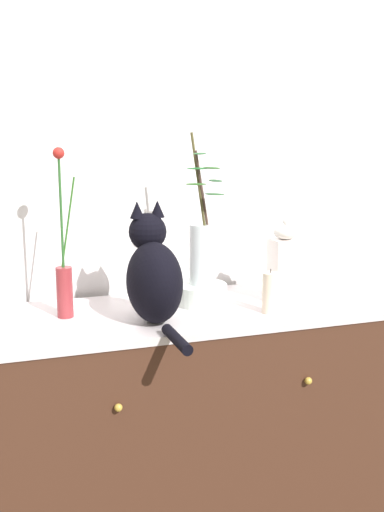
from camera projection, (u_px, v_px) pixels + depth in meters
The scene contains 8 objects.
wall_back at pixel (165, 179), 2.33m from camera, with size 4.40×0.08×2.60m, color silver.
sideboard at pixel (192, 431), 2.21m from camera, with size 1.40×0.51×0.89m.
cat_sitting at pixel (154, 275), 1.95m from camera, with size 0.17×0.44×0.37m.
vase_slim_green at pixel (64, 276), 2.00m from camera, with size 0.07×0.05×0.54m.
bowl_porcelain at pixel (201, 294), 2.17m from camera, with size 0.18×0.18×0.07m, color white.
vase_glass_clear at pixel (201, 247), 2.13m from camera, with size 0.13×0.14×0.51m.
jar_lidded_porcelain at pixel (285, 264), 2.18m from camera, with size 0.09×0.09×0.29m.
candle_pillar at pixel (270, 293), 2.06m from camera, with size 0.05×0.05×0.15m.
Camera 1 is at (-0.63, -1.93, 1.51)m, focal length 44.36 mm.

